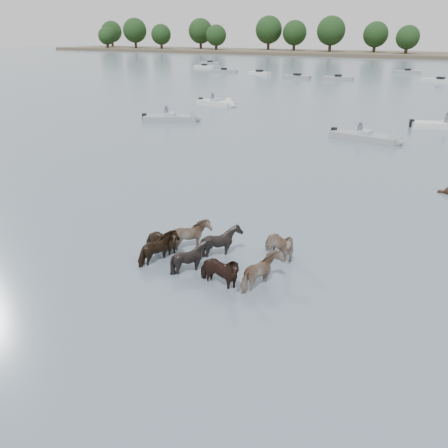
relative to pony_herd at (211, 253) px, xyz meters
The scene contains 9 objects.
ground 3.02m from the pony_herd, 148.43° to the right, with size 400.00×400.00×0.00m, color #4C5F6D.
shoreline 165.21m from the pony_herd, 116.05° to the left, with size 160.00×30.00×1.00m, color #4C4233.
pony_herd is the anchor object (origin of this frame).
swimming_pony 13.50m from the pony_herd, 61.96° to the left, with size 0.72×0.44×0.44m.
motorboat_a 27.15m from the pony_herd, 126.28° to the left, with size 5.20×3.67×1.92m.
motorboat_b 21.79m from the pony_herd, 88.07° to the left, with size 5.55×2.47×1.92m.
motorboat_f 35.71m from the pony_herd, 118.66° to the left, with size 4.97×2.37×1.92m.
distant_flotilla 74.82m from the pony_herd, 92.63° to the left, with size 104.41×27.11×0.93m.
treeline 166.61m from the pony_herd, 117.13° to the left, with size 147.96×21.31×12.40m.
Camera 1 is at (9.70, -10.45, 7.29)m, focal length 37.22 mm.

